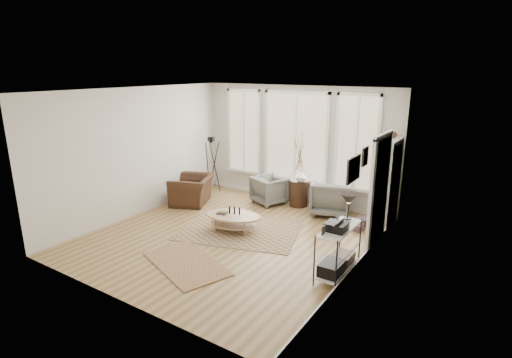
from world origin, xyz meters
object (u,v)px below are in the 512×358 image
Objects in this scene: bookcase at (388,184)px; side_table at (299,171)px; armchair_left at (270,190)px; accent_chair at (192,190)px; coffee_table at (233,218)px; low_shelf at (339,246)px; armchair_right at (331,197)px.

bookcase is 2.17m from side_table.
armchair_left is 1.95m from accent_chair.
bookcase reaches higher than side_table.
bookcase is 1.59× the size of coffee_table.
accent_chair is (-2.34, -1.27, -0.53)m from side_table.
coffee_table is 2.29m from side_table.
low_shelf reaches higher than accent_chair.
armchair_right is (1.29, 2.08, 0.12)m from coffee_table.
bookcase is 4.67m from accent_chair.
armchair_right is (-1.28, 0.08, -0.55)m from bookcase.
accent_chair is (-1.93, 0.91, 0.06)m from coffee_table.
bookcase reaches higher than coffee_table.
bookcase is 1.13× the size of side_table.
armchair_right is 0.49× the size of side_table.
low_shelf is at bearing -52.08° from side_table.
armchair_right reaches higher than coffee_table.
bookcase is at bearing 158.65° from armchair_right.
coffee_table is at bearing 120.29° from armchair_left.
armchair_right is 1.00m from side_table.
bookcase is 2.92m from armchair_left.
armchair_right is at bearing 58.27° from coffee_table.
side_table reaches higher than armchair_left.
low_shelf is 2.57m from coffee_table.
coffee_table is 1.45× the size of armchair_right.
side_table is at bearing -24.08° from armchair_right.
side_table is (-0.88, 0.10, 0.47)m from armchair_right.
coffee_table is at bearing 40.65° from armchair_right.
armchair_right is (1.58, 0.11, 0.06)m from armchair_left.
low_shelf is at bearing 160.17° from armchair_left.
armchair_right reaches higher than armchair_left.
armchair_left is at bearing -179.39° from bookcase.
accent_chair is (-4.50, -1.09, -0.61)m from bookcase.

